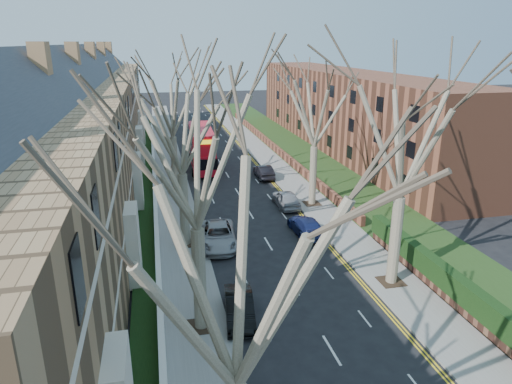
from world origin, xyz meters
TOP-DOWN VIEW (x-y plane):
  - pavement_left at (-6.00, 39.00)m, footprint 3.00×102.00m
  - pavement_right at (6.00, 39.00)m, footprint 3.00×102.00m
  - terrace_left at (-13.65, 31.00)m, footprint 9.70×78.00m
  - flats_right at (17.46, 43.00)m, footprint 13.97×54.00m
  - wall_hedge_right at (7.70, 2.00)m, footprint 0.70×24.00m
  - front_wall_left at (-7.65, 31.00)m, footprint 0.30×78.00m
  - grass_verge_right at (10.50, 39.00)m, footprint 6.00×102.00m
  - tree_left_near at (-5.70, -4.00)m, footprint 9.80×9.80m
  - tree_left_mid at (-5.70, 6.00)m, footprint 10.50×10.50m
  - tree_left_far at (-5.70, 16.00)m, footprint 10.15×10.15m
  - tree_left_dist at (-5.70, 28.00)m, footprint 10.50×10.50m
  - tree_right_mid at (5.70, 8.00)m, footprint 10.50×10.50m
  - tree_right_far at (5.70, 22.00)m, footprint 10.15×10.15m
  - double_decker_bus at (-2.28, 36.56)m, footprint 3.01×10.61m
  - car_left_mid at (-3.70, 6.40)m, footprint 1.86×4.17m
  - car_left_far at (-3.47, 15.52)m, footprint 2.90×5.48m
  - car_right_near at (3.15, 16.06)m, footprint 1.91×4.53m
  - car_right_mid at (3.36, 22.09)m, footprint 1.75×4.30m
  - car_right_far at (3.53, 31.00)m, footprint 1.49×4.18m

SIDE VIEW (x-z plane):
  - pavement_left at x=-6.00m, z-range 0.00..0.12m
  - pavement_right at x=6.00m, z-range 0.00..0.12m
  - grass_verge_right at x=10.50m, z-range 0.12..0.18m
  - front_wall_left at x=-7.65m, z-range 0.12..1.12m
  - car_right_near at x=3.15m, z-range 0.00..1.30m
  - car_left_mid at x=-3.70m, z-range 0.00..1.33m
  - car_right_far at x=3.53m, z-range 0.00..1.37m
  - car_right_mid at x=3.36m, z-range 0.00..1.46m
  - car_left_far at x=-3.47m, z-range 0.00..1.47m
  - wall_hedge_right at x=7.70m, z-range 0.22..2.02m
  - double_decker_bus at x=-2.28m, z-range -0.04..4.38m
  - flats_right at x=17.46m, z-range -0.02..9.98m
  - terrace_left at x=-13.65m, z-range -1.27..12.33m
  - tree_left_near at x=-5.70m, z-range 2.06..15.79m
  - tree_left_far at x=-5.70m, z-range 2.13..16.35m
  - tree_right_far at x=5.70m, z-range 2.13..16.35m
  - tree_left_mid at x=-5.70m, z-range 2.20..16.91m
  - tree_right_mid at x=5.70m, z-range 2.20..16.91m
  - tree_left_dist at x=-5.70m, z-range 2.20..16.91m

